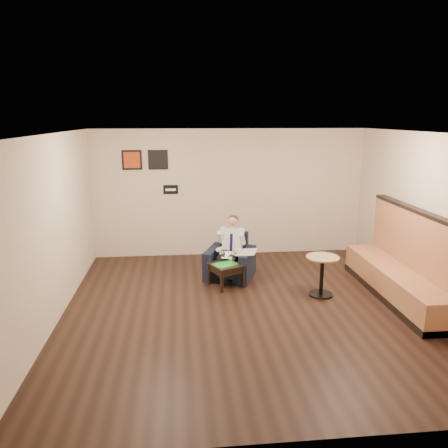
{
  "coord_description": "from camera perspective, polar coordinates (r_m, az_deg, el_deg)",
  "views": [
    {
      "loc": [
        -1.09,
        -6.49,
        3.04
      ],
      "look_at": [
        -0.31,
        1.2,
        1.14
      ],
      "focal_mm": 35.0,
      "sensor_mm": 36.0,
      "label": 1
    }
  ],
  "objects": [
    {
      "name": "seated_man",
      "position": [
        8.3,
        0.61,
        -3.5
      ],
      "size": [
        0.8,
        0.95,
        1.14
      ],
      "primitive_type": null,
      "rotation": [
        0.0,
        0.0,
        -0.38
      ],
      "color": "silver",
      "rests_on": "armchair"
    },
    {
      "name": "lap_papers",
      "position": [
        8.24,
        0.44,
        -4.07
      ],
      "size": [
        0.26,
        0.32,
        0.01
      ],
      "primitive_type": "cube",
      "rotation": [
        0.0,
        0.0,
        -0.31
      ],
      "color": "white",
      "rests_on": "seated_man"
    },
    {
      "name": "wall_right",
      "position": [
        7.85,
        25.82,
        0.36
      ],
      "size": [
        0.02,
        6.0,
        2.8
      ],
      "primitive_type": "cube",
      "color": "beige",
      "rests_on": "ground"
    },
    {
      "name": "ceiling",
      "position": [
        6.58,
        3.85,
        11.71
      ],
      "size": [
        6.0,
        6.0,
        0.02
      ],
      "primitive_type": "cube",
      "color": "white",
      "rests_on": "wall_back"
    },
    {
      "name": "banquette",
      "position": [
        8.0,
        21.95,
        -3.8
      ],
      "size": [
        0.7,
        2.95,
        1.51
      ],
      "primitive_type": "cube",
      "color": "#AC6942",
      "rests_on": "ground"
    },
    {
      "name": "cafe_table",
      "position": [
        7.81,
        12.64,
        -6.64
      ],
      "size": [
        0.64,
        0.64,
        0.71
      ],
      "primitive_type": "cylinder",
      "rotation": [
        0.0,
        0.0,
        0.12
      ],
      "color": "#A28057",
      "rests_on": "ground"
    },
    {
      "name": "art_print_right",
      "position": [
        9.53,
        -8.61,
        8.3
      ],
      "size": [
        0.42,
        0.03,
        0.42
      ],
      "primitive_type": "cube",
      "color": "black",
      "rests_on": "wall_back"
    },
    {
      "name": "ground",
      "position": [
        7.25,
        3.49,
        -11.0
      ],
      "size": [
        6.0,
        6.0,
        0.0
      ],
      "primitive_type": "plane",
      "color": "black",
      "rests_on": "ground"
    },
    {
      "name": "wall_front",
      "position": [
        4.01,
        10.77,
        -10.57
      ],
      "size": [
        6.0,
        0.02,
        2.8
      ],
      "primitive_type": "cube",
      "color": "beige",
      "rests_on": "ground"
    },
    {
      "name": "green_folder",
      "position": [
        7.97,
        0.18,
        -5.29
      ],
      "size": [
        0.52,
        0.48,
        0.01
      ],
      "primitive_type": "cube",
      "rotation": [
        0.0,
        0.0,
        0.57
      ],
      "color": "green",
      "rests_on": "side_table"
    },
    {
      "name": "newspaper",
      "position": [
        8.24,
        2.98,
        -3.68
      ],
      "size": [
        0.49,
        0.54,
        0.01
      ],
      "primitive_type": "cube",
      "rotation": [
        0.0,
        0.0,
        -0.32
      ],
      "color": "silver",
      "rests_on": "armchair"
    },
    {
      "name": "wall_left",
      "position": [
        6.96,
        -21.52,
        -0.79
      ],
      "size": [
        0.02,
        6.0,
        2.8
      ],
      "primitive_type": "cube",
      "color": "beige",
      "rests_on": "ground"
    },
    {
      "name": "smartphone",
      "position": [
        8.15,
        0.02,
        -4.88
      ],
      "size": [
        0.14,
        0.1,
        0.01
      ],
      "primitive_type": "cube",
      "rotation": [
        0.0,
        0.0,
        0.26
      ],
      "color": "black",
      "rests_on": "side_table"
    },
    {
      "name": "art_print_left",
      "position": [
        9.57,
        -11.94,
        8.19
      ],
      "size": [
        0.42,
        0.03,
        0.42
      ],
      "primitive_type": "cube",
      "color": "#B54016",
      "rests_on": "wall_back"
    },
    {
      "name": "side_table",
      "position": [
        8.08,
        0.28,
        -6.68
      ],
      "size": [
        0.69,
        0.69,
        0.42
      ],
      "primitive_type": "cube",
      "rotation": [
        0.0,
        0.0,
        0.44
      ],
      "color": "black",
      "rests_on": "ground"
    },
    {
      "name": "coffee_mug",
      "position": [
        8.17,
        0.9,
        -4.54
      ],
      "size": [
        0.1,
        0.1,
        0.09
      ],
      "primitive_type": "cylinder",
      "rotation": [
        0.0,
        0.0,
        0.44
      ],
      "color": "white",
      "rests_on": "side_table"
    },
    {
      "name": "wall_back",
      "position": [
        9.69,
        0.76,
        4.07
      ],
      "size": [
        6.0,
        0.02,
        2.8
      ],
      "primitive_type": "cube",
      "color": "beige",
      "rests_on": "ground"
    },
    {
      "name": "seating_sign",
      "position": [
        9.6,
        -6.98,
        4.48
      ],
      "size": [
        0.32,
        0.02,
        0.2
      ],
      "primitive_type": "cube",
      "color": "black",
      "rests_on": "wall_back"
    },
    {
      "name": "armchair",
      "position": [
        8.45,
        0.8,
        -4.28
      ],
      "size": [
        1.11,
        1.11,
        0.83
      ],
      "primitive_type": "cube",
      "rotation": [
        0.0,
        0.0,
        -0.38
      ],
      "color": "black",
      "rests_on": "ground"
    }
  ]
}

